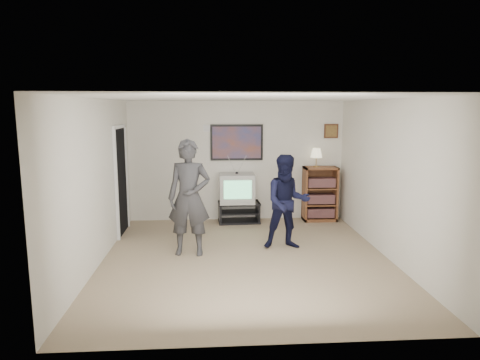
{
  "coord_description": "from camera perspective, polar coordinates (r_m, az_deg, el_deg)",
  "views": [
    {
      "loc": [
        -0.52,
        -6.44,
        2.35
      ],
      "look_at": [
        -0.05,
        0.71,
        1.15
      ],
      "focal_mm": 32.0,
      "sensor_mm": 36.0,
      "label": 1
    }
  ],
  "objects": [
    {
      "name": "controller_left",
      "position": [
        7.08,
        -6.91,
        0.2
      ],
      "size": [
        0.04,
        0.12,
        0.03
      ],
      "primitive_type": "cube",
      "rotation": [
        0.0,
        0.0,
        0.05
      ],
      "color": "white",
      "rests_on": "person_tall"
    },
    {
      "name": "person_tall",
      "position": [
        6.9,
        -6.79,
        -2.36
      ],
      "size": [
        0.73,
        0.52,
        1.88
      ],
      "primitive_type": "imported",
      "rotation": [
        0.0,
        0.0,
        -0.1
      ],
      "color": "#303033",
      "rests_on": "room_shell"
    },
    {
      "name": "room_shell",
      "position": [
        6.89,
        0.6,
        0.33
      ],
      "size": [
        4.51,
        5.0,
        2.51
      ],
      "color": "#736649",
      "rests_on": "ground"
    },
    {
      "name": "controller_right",
      "position": [
        7.41,
        5.61,
        -0.6
      ],
      "size": [
        0.08,
        0.12,
        0.03
      ],
      "primitive_type": "cube",
      "rotation": [
        0.0,
        0.0,
        -0.42
      ],
      "color": "white",
      "rests_on": "person_short"
    },
    {
      "name": "poster",
      "position": [
        8.96,
        -0.44,
        5.03
      ],
      "size": [
        1.1,
        0.03,
        0.75
      ],
      "primitive_type": "cube",
      "color": "black",
      "rests_on": "room_shell"
    },
    {
      "name": "doorway",
      "position": [
        8.33,
        -15.61,
        -0.17
      ],
      "size": [
        0.03,
        0.85,
        2.0
      ],
      "primitive_type": "cube",
      "color": "black",
      "rests_on": "room_shell"
    },
    {
      "name": "media_stand",
      "position": [
        8.94,
        -0.14,
        -4.31
      ],
      "size": [
        0.88,
        0.51,
        0.43
      ],
      "rotation": [
        0.0,
        0.0,
        0.04
      ],
      "color": "black",
      "rests_on": "room_shell"
    },
    {
      "name": "table_lamp",
      "position": [
        9.08,
        10.14,
        2.96
      ],
      "size": [
        0.24,
        0.24,
        0.39
      ],
      "primitive_type": null,
      "color": "#FFF2C1",
      "rests_on": "bookshelf"
    },
    {
      "name": "small_picture",
      "position": [
        9.28,
        12.05,
        6.4
      ],
      "size": [
        0.3,
        0.03,
        0.3
      ],
      "primitive_type": "cube",
      "color": "#3B2412",
      "rests_on": "room_shell"
    },
    {
      "name": "person_short",
      "position": [
        7.23,
        6.3,
        -2.94
      ],
      "size": [
        0.78,
        0.61,
        1.6
      ],
      "primitive_type": "imported",
      "rotation": [
        0.0,
        0.0,
        0.01
      ],
      "color": "black",
      "rests_on": "room_shell"
    },
    {
      "name": "bookshelf",
      "position": [
        9.18,
        10.61,
        -1.82
      ],
      "size": [
        0.7,
        0.4,
        1.14
      ],
      "primitive_type": null,
      "color": "#58321A",
      "rests_on": "room_shell"
    },
    {
      "name": "air_vent",
      "position": [
        8.93,
        -4.0,
        6.92
      ],
      "size": [
        0.28,
        0.02,
        0.14
      ],
      "primitive_type": "cube",
      "color": "white",
      "rests_on": "room_shell"
    },
    {
      "name": "crt_television",
      "position": [
        8.83,
        -0.42,
        -1.07
      ],
      "size": [
        0.71,
        0.6,
        0.6
      ],
      "primitive_type": null,
      "rotation": [
        0.0,
        0.0,
        -0.0
      ],
      "color": "#ABAAA5",
      "rests_on": "media_stand"
    }
  ]
}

